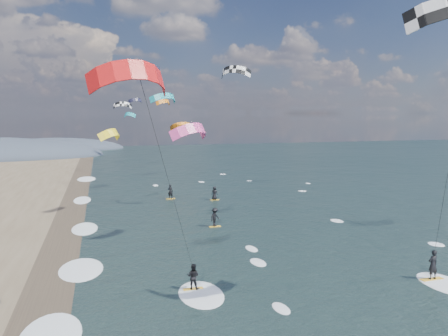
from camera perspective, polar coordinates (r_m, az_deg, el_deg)
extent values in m
cube|color=#382D23|center=(27.44, -22.37, -15.98)|extent=(3.00, 240.00, 0.00)
ellipsoid|color=#3D4756|center=(136.18, -21.38, 2.22)|extent=(40.00, 18.00, 7.00)
cube|color=gold|center=(31.59, 25.52, -12.99)|extent=(1.54, 0.46, 0.07)
imported|color=black|center=(31.28, 25.62, -11.29)|extent=(0.73, 0.51, 1.90)
ellipsoid|color=white|center=(31.25, 26.94, -13.36)|extent=(2.60, 4.20, 0.12)
cube|color=gold|center=(27.30, -4.04, -15.50)|extent=(1.23, 0.38, 0.06)
imported|color=black|center=(27.00, -4.06, -13.92)|extent=(0.95, 0.89, 1.56)
ellipsoid|color=white|center=(26.65, -3.02, -16.15)|extent=(2.60, 4.20, 0.12)
cylinder|color=black|center=(22.25, -7.03, -2.52)|extent=(0.02, 0.02, 13.04)
cube|color=gold|center=(41.17, -1.20, -7.64)|extent=(1.10, 0.35, 0.05)
imported|color=black|center=(40.95, -1.20, -6.42)|extent=(1.30, 1.21, 1.76)
cube|color=gold|center=(53.58, -1.24, -4.17)|extent=(1.10, 0.35, 0.05)
imported|color=black|center=(53.42, -1.25, -3.28)|extent=(0.95, 0.88, 1.63)
cube|color=gold|center=(54.66, -7.00, -3.99)|extent=(1.10, 0.35, 0.05)
imported|color=black|center=(54.49, -7.01, -3.06)|extent=(0.77, 0.70, 1.76)
ellipsoid|color=white|center=(23.69, -20.46, -19.72)|extent=(2.40, 5.40, 0.11)
ellipsoid|color=white|center=(31.97, -19.16, -12.50)|extent=(2.40, 5.40, 0.11)
ellipsoid|color=white|center=(42.50, -18.32, -7.58)|extent=(2.40, 5.40, 0.11)
ellipsoid|color=white|center=(56.15, -17.72, -4.01)|extent=(2.40, 5.40, 0.11)
ellipsoid|color=white|center=(73.90, -17.29, -1.37)|extent=(2.40, 5.40, 0.11)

